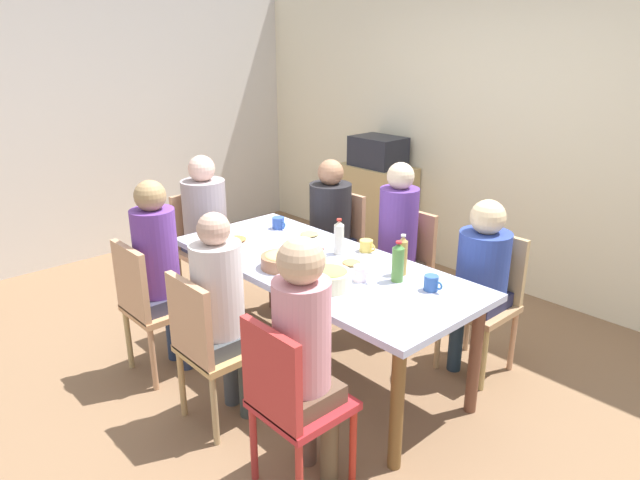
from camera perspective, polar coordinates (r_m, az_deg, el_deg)
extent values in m
plane|color=#826144|center=(3.86, 0.00, -12.71)|extent=(7.22, 7.22, 0.00)
cube|color=beige|center=(5.02, 18.56, 9.90)|extent=(6.26, 0.12, 2.60)
cube|color=silver|center=(5.94, -20.87, 11.02)|extent=(0.12, 4.40, 2.60)
cube|color=#B2B8D4|center=(3.52, 0.00, -2.61)|extent=(2.05, 0.88, 0.04)
cylinder|color=brown|center=(4.18, -12.19, -4.97)|extent=(0.07, 0.07, 0.71)
cylinder|color=brown|center=(2.92, 7.71, -16.29)|extent=(0.07, 0.07, 0.71)
cylinder|color=brown|center=(4.52, -4.79, -2.62)|extent=(0.07, 0.07, 0.71)
cylinder|color=brown|center=(3.40, 15.28, -11.28)|extent=(0.07, 0.07, 0.71)
cube|color=tan|center=(3.78, -15.59, -6.58)|extent=(0.40, 0.40, 0.04)
cylinder|color=tan|center=(3.96, -18.65, -9.33)|extent=(0.04, 0.04, 0.43)
cylinder|color=tan|center=(3.68, -16.39, -11.36)|extent=(0.04, 0.04, 0.43)
cylinder|color=tan|center=(4.08, -14.31, -7.94)|extent=(0.04, 0.04, 0.43)
cylinder|color=tan|center=(3.82, -11.79, -9.78)|extent=(0.04, 0.04, 0.43)
cube|color=tan|center=(3.62, -18.45, -4.01)|extent=(0.38, 0.04, 0.45)
cylinder|color=navy|center=(3.98, -14.57, -8.57)|extent=(0.09, 0.09, 0.45)
cylinder|color=#2E3752|center=(3.85, -13.41, -9.45)|extent=(0.09, 0.09, 0.45)
cube|color=#323144|center=(3.75, -15.67, -5.76)|extent=(0.30, 0.30, 0.10)
cylinder|color=#693997|center=(3.63, -16.14, -1.16)|extent=(0.27, 0.27, 0.54)
sphere|color=#A68457|center=(3.52, -16.68, 4.27)|extent=(0.19, 0.19, 0.19)
cube|color=tan|center=(3.77, 15.61, -6.61)|extent=(0.40, 0.40, 0.04)
cylinder|color=tan|center=(3.94, 18.76, -9.49)|extent=(0.04, 0.04, 0.43)
cylinder|color=tan|center=(4.08, 14.59, -7.96)|extent=(0.04, 0.04, 0.43)
cylinder|color=tan|center=(3.67, 16.10, -11.41)|extent=(0.04, 0.04, 0.43)
cylinder|color=tan|center=(3.83, 11.75, -9.66)|extent=(0.04, 0.04, 0.43)
cube|color=tan|center=(3.83, 17.38, -2.58)|extent=(0.38, 0.04, 0.45)
cylinder|color=navy|center=(3.76, 15.51, -10.41)|extent=(0.09, 0.09, 0.45)
cylinder|color=#24384A|center=(3.83, 13.48, -9.61)|extent=(0.09, 0.09, 0.45)
cube|color=#272849|center=(3.75, 15.69, -5.78)|extent=(0.30, 0.30, 0.10)
cylinder|color=#2E439A|center=(3.65, 16.05, -2.23)|extent=(0.32, 0.32, 0.40)
sphere|color=beige|center=(3.56, 16.49, 2.21)|extent=(0.21, 0.21, 0.21)
cube|color=tan|center=(4.62, -11.21, -1.31)|extent=(0.40, 0.40, 0.04)
cylinder|color=tan|center=(4.92, -10.41, -2.75)|extent=(0.04, 0.04, 0.43)
cylinder|color=tan|center=(4.77, -13.85, -3.77)|extent=(0.04, 0.04, 0.43)
cylinder|color=tan|center=(4.66, -8.15, -3.95)|extent=(0.04, 0.04, 0.43)
cylinder|color=tan|center=(4.49, -11.71, -5.08)|extent=(0.04, 0.04, 0.43)
cube|color=tan|center=(4.69, -12.56, 1.96)|extent=(0.04, 0.38, 0.45)
cylinder|color=#342F44|center=(4.66, -9.55, -3.87)|extent=(0.09, 0.09, 0.45)
cylinder|color=#2E2B4E|center=(4.59, -11.22, -4.39)|extent=(0.09, 0.09, 0.45)
cube|color=#333654|center=(4.60, -11.26, -0.61)|extent=(0.30, 0.30, 0.10)
cylinder|color=#A09296|center=(4.51, -11.51, 2.88)|extent=(0.34, 0.34, 0.48)
sphere|color=beige|center=(4.43, -11.80, 7.02)|extent=(0.20, 0.20, 0.20)
cube|color=tan|center=(3.24, -9.85, -10.70)|extent=(0.40, 0.40, 0.04)
cylinder|color=tan|center=(3.42, -13.68, -13.73)|extent=(0.04, 0.04, 0.43)
cylinder|color=tan|center=(3.17, -10.52, -16.40)|extent=(0.04, 0.04, 0.43)
cylinder|color=tan|center=(3.56, -8.84, -11.89)|extent=(0.04, 0.04, 0.43)
cylinder|color=tan|center=(3.32, -5.43, -14.24)|extent=(0.04, 0.04, 0.43)
cube|color=tan|center=(3.05, -12.95, -7.95)|extent=(0.38, 0.04, 0.45)
cylinder|color=#3A4046|center=(3.46, -8.97, -12.73)|extent=(0.09, 0.09, 0.45)
cylinder|color=#38403C|center=(3.35, -7.38, -13.87)|extent=(0.09, 0.09, 0.45)
cube|color=#3F4549|center=(3.21, -9.91, -9.78)|extent=(0.30, 0.30, 0.10)
cylinder|color=silver|center=(3.08, -10.24, -4.81)|extent=(0.28, 0.28, 0.51)
sphere|color=tan|center=(2.96, -10.63, 1.10)|extent=(0.18, 0.18, 0.18)
cube|color=tan|center=(4.13, 7.60, -3.68)|extent=(0.40, 0.40, 0.04)
cylinder|color=tan|center=(4.25, 10.71, -6.48)|extent=(0.04, 0.04, 0.43)
cylinder|color=tan|center=(4.44, 7.21, -5.12)|extent=(0.04, 0.04, 0.43)
cylinder|color=tan|center=(4.01, 7.74, -7.99)|extent=(0.04, 0.04, 0.43)
cylinder|color=tan|center=(4.21, 4.18, -6.46)|extent=(0.04, 0.04, 0.43)
cube|color=tan|center=(4.18, 9.34, -0.04)|extent=(0.38, 0.04, 0.45)
cylinder|color=brown|center=(4.10, 7.42, -7.14)|extent=(0.09, 0.09, 0.45)
cylinder|color=brown|center=(4.20, 5.74, -6.43)|extent=(0.09, 0.09, 0.45)
cube|color=brown|center=(4.11, 7.64, -2.91)|extent=(0.30, 0.30, 0.10)
cylinder|color=#5E3790|center=(4.00, 7.84, 1.37)|extent=(0.27, 0.27, 0.55)
sphere|color=beige|center=(3.90, 8.09, 6.36)|extent=(0.19, 0.19, 0.19)
cube|color=tan|center=(4.56, 1.02, -1.20)|extent=(0.40, 0.40, 0.04)
cylinder|color=tan|center=(4.65, 3.98, -3.83)|extent=(0.04, 0.04, 0.43)
cylinder|color=tan|center=(4.87, 1.08, -2.67)|extent=(0.04, 0.04, 0.43)
cylinder|color=tan|center=(4.43, 0.93, -5.03)|extent=(0.04, 0.04, 0.43)
cylinder|color=tan|center=(4.66, -1.96, -3.74)|extent=(0.04, 0.04, 0.43)
cube|color=tan|center=(4.60, 2.67, 2.08)|extent=(0.38, 0.04, 0.45)
cylinder|color=#262B51|center=(4.53, 0.79, -4.31)|extent=(0.09, 0.09, 0.45)
cylinder|color=#2A3950|center=(4.63, -0.57, -3.72)|extent=(0.09, 0.09, 0.45)
cube|color=#2B314E|center=(4.54, 1.03, -0.49)|extent=(0.30, 0.30, 0.10)
cylinder|color=black|center=(4.45, 1.05, 2.83)|extent=(0.33, 0.33, 0.45)
sphere|color=#A97756|center=(4.37, 1.08, 6.79)|extent=(0.20, 0.20, 0.20)
cube|color=#B6272D|center=(2.78, -1.75, -16.14)|extent=(0.40, 0.40, 0.04)
cylinder|color=#B2302D|center=(2.94, -6.67, -19.49)|extent=(0.04, 0.04, 0.43)
cylinder|color=#B2312A|center=(2.73, -2.08, -22.92)|extent=(0.04, 0.04, 0.43)
cylinder|color=#B42E29|center=(3.10, -1.38, -16.92)|extent=(0.04, 0.04, 0.43)
cylinder|color=red|center=(2.91, 3.32, -19.83)|extent=(0.04, 0.04, 0.43)
cube|color=#B72F2D|center=(2.55, -4.95, -13.41)|extent=(0.38, 0.04, 0.45)
cylinder|color=brown|center=(3.01, -1.25, -18.05)|extent=(0.09, 0.09, 0.45)
cylinder|color=brown|center=(2.91, 0.96, -19.47)|extent=(0.09, 0.09, 0.45)
cube|color=brown|center=(2.74, -1.77, -15.12)|extent=(0.30, 0.30, 0.10)
cylinder|color=pink|center=(2.58, -1.84, -9.46)|extent=(0.27, 0.27, 0.52)
sphere|color=tan|center=(2.43, -1.93, -2.09)|extent=(0.21, 0.21, 0.21)
cylinder|color=silver|center=(3.89, -8.43, -0.17)|extent=(0.26, 0.26, 0.01)
ellipsoid|color=#A66C3A|center=(3.88, -8.44, 0.10)|extent=(0.14, 0.14, 0.02)
cylinder|color=silver|center=(3.95, -1.08, 0.34)|extent=(0.23, 0.23, 0.01)
ellipsoid|color=tan|center=(3.94, -1.08, 0.61)|extent=(0.13, 0.13, 0.02)
cylinder|color=silver|center=(3.46, 3.16, -2.58)|extent=(0.20, 0.20, 0.01)
ellipsoid|color=tan|center=(3.45, 3.16, -2.28)|extent=(0.11, 0.11, 0.02)
cylinder|color=beige|center=(3.15, 0.97, -3.98)|extent=(0.24, 0.24, 0.10)
ellipsoid|color=#869D4F|center=(3.13, 0.98, -3.15)|extent=(0.20, 0.20, 0.04)
cylinder|color=#976546|center=(3.44, -3.85, -2.16)|extent=(0.26, 0.26, 0.08)
ellipsoid|color=tan|center=(3.42, -3.86, -1.55)|extent=(0.20, 0.20, 0.04)
cylinder|color=#3253A7|center=(4.14, -4.20, 1.72)|extent=(0.09, 0.09, 0.08)
torus|color=#30589C|center=(4.10, -3.71, 1.55)|extent=(0.05, 0.01, 0.05)
cylinder|color=white|center=(3.26, 4.14, -3.34)|extent=(0.09, 0.09, 0.09)
torus|color=white|center=(3.22, 4.85, -3.62)|extent=(0.05, 0.01, 0.05)
cylinder|color=#E5C756|center=(3.70, 4.65, -0.57)|extent=(0.09, 0.09, 0.08)
torus|color=#ECC04E|center=(3.67, 5.28, -0.79)|extent=(0.05, 0.01, 0.05)
cylinder|color=#3158A1|center=(3.18, 11.08, -4.25)|extent=(0.08, 0.08, 0.09)
torus|color=#2B5C99|center=(3.16, 11.83, -4.52)|extent=(0.05, 0.01, 0.05)
cylinder|color=silver|center=(3.63, 1.91, 0.06)|extent=(0.06, 0.06, 0.19)
cone|color=silver|center=(3.59, 1.93, 1.74)|extent=(0.06, 0.06, 0.03)
cylinder|color=red|center=(3.59, 1.94, 2.04)|extent=(0.03, 0.03, 0.01)
cylinder|color=#BE9443|center=(3.34, 8.26, -1.79)|extent=(0.06, 0.06, 0.21)
cone|color=tan|center=(3.30, 8.35, 0.12)|extent=(0.05, 0.05, 0.03)
cylinder|color=silver|center=(3.30, 8.37, 0.44)|extent=(0.03, 0.03, 0.01)
cylinder|color=silver|center=(3.25, 0.15, -2.75)|extent=(0.05, 0.05, 0.15)
cone|color=silver|center=(3.22, 0.15, -1.26)|extent=(0.05, 0.05, 0.03)
cylinder|color=red|center=(3.21, 0.15, -0.93)|extent=(0.03, 0.03, 0.01)
cylinder|color=#508337|center=(3.25, 7.80, -2.47)|extent=(0.07, 0.07, 0.20)
cone|color=#46863E|center=(3.21, 7.89, -0.57)|extent=(0.06, 0.06, 0.03)
cylinder|color=red|center=(3.20, 7.91, -0.23)|extent=(0.03, 0.03, 0.01)
cube|color=tan|center=(5.64, 5.63, 2.92)|extent=(0.70, 0.44, 0.90)
cube|color=#1F222C|center=(5.50, 5.84, 8.82)|extent=(0.48, 0.36, 0.28)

